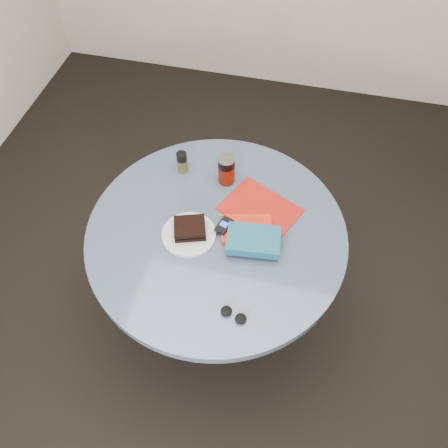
% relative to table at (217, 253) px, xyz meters
% --- Properties ---
extents(ground, '(4.00, 4.00, 0.00)m').
position_rel_table_xyz_m(ground, '(0.00, 0.00, -0.59)').
color(ground, black).
rests_on(ground, ground).
extents(table, '(1.00, 1.00, 0.75)m').
position_rel_table_xyz_m(table, '(0.00, 0.00, 0.00)').
color(table, black).
rests_on(table, ground).
extents(plate, '(0.23, 0.23, 0.01)m').
position_rel_table_xyz_m(plate, '(-0.10, -0.05, 0.17)').
color(plate, silver).
rests_on(plate, table).
extents(sandwich, '(0.14, 0.13, 0.04)m').
position_rel_table_xyz_m(sandwich, '(-0.09, -0.04, 0.20)').
color(sandwich, black).
rests_on(sandwich, plate).
extents(soda_can, '(0.09, 0.09, 0.13)m').
position_rel_table_xyz_m(soda_can, '(-0.02, 0.26, 0.23)').
color(soda_can, '#6D1405').
rests_on(soda_can, table).
extents(pepper_grinder, '(0.06, 0.06, 0.10)m').
position_rel_table_xyz_m(pepper_grinder, '(-0.21, 0.27, 0.21)').
color(pepper_grinder, '#48421E').
rests_on(pepper_grinder, table).
extents(magazine, '(0.35, 0.31, 0.01)m').
position_rel_table_xyz_m(magazine, '(0.15, 0.14, 0.17)').
color(magazine, '#9E170E').
rests_on(magazine, table).
extents(red_book, '(0.22, 0.17, 0.02)m').
position_rel_table_xyz_m(red_book, '(0.11, 0.02, 0.18)').
color(red_book, red).
rests_on(red_book, magazine).
extents(novel, '(0.21, 0.15, 0.04)m').
position_rel_table_xyz_m(novel, '(0.15, -0.04, 0.20)').
color(novel, navy).
rests_on(novel, red_book).
extents(mp3_player, '(0.06, 0.09, 0.01)m').
position_rel_table_xyz_m(mp3_player, '(0.03, 0.01, 0.19)').
color(mp3_player, black).
rests_on(mp3_player, red_book).
extents(headphones, '(0.10, 0.07, 0.02)m').
position_rel_table_xyz_m(headphones, '(0.14, -0.33, 0.17)').
color(headphones, black).
rests_on(headphones, table).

